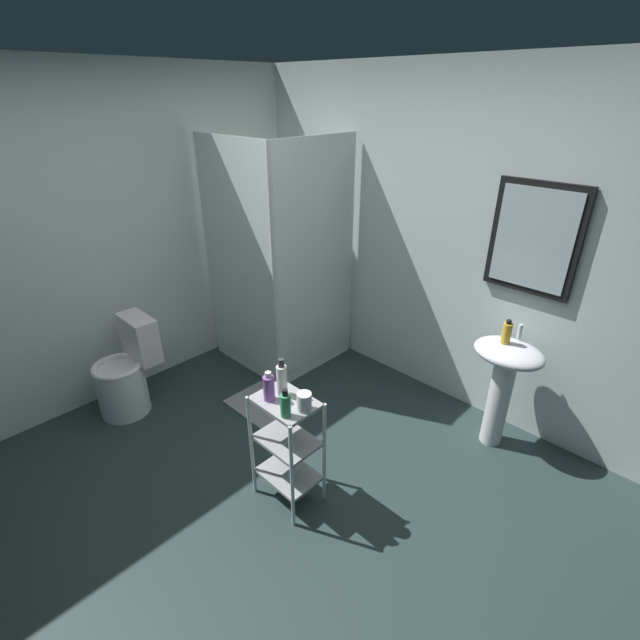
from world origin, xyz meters
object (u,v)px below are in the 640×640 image
at_px(hand_soap_bottle, 507,333).
at_px(bath_mat, 265,407).
at_px(storage_cart, 287,442).
at_px(body_wash_bottle_green, 285,405).
at_px(conditioner_bottle_purple, 269,388).
at_px(lotion_bottle_white, 282,379).
at_px(rinse_cup, 304,402).
at_px(pedestal_sink, 504,374).
at_px(shower_stall, 281,314).
at_px(toilet, 126,375).

relative_size(hand_soap_bottle, bath_mat, 0.28).
relative_size(storage_cart, body_wash_bottle_green, 4.36).
bearing_deg(conditioner_bottle_purple, lotion_bottle_white, 77.83).
bearing_deg(body_wash_bottle_green, storage_cart, 139.27).
relative_size(body_wash_bottle_green, rinse_cup, 1.60).
bearing_deg(pedestal_sink, lotion_bottle_white, -118.82).
bearing_deg(storage_cart, pedestal_sink, 63.51).
xyz_separation_m(pedestal_sink, body_wash_bottle_green, (-0.58, -1.45, 0.23)).
height_order(conditioner_bottle_purple, bath_mat, conditioner_bottle_purple).
distance_m(lotion_bottle_white, conditioner_bottle_purple, 0.09).
relative_size(shower_stall, conditioner_bottle_purple, 10.99).
height_order(storage_cart, body_wash_bottle_green, body_wash_bottle_green).
xyz_separation_m(pedestal_sink, bath_mat, (-1.47, -0.91, -0.57)).
relative_size(pedestal_sink, rinse_cup, 7.62).
bearing_deg(storage_cart, conditioner_bottle_purple, -143.58).
height_order(body_wash_bottle_green, conditioner_bottle_purple, conditioner_bottle_purple).
xyz_separation_m(storage_cart, hand_soap_bottle, (0.64, 1.36, 0.45)).
bearing_deg(bath_mat, toilet, -136.16).
distance_m(pedestal_sink, hand_soap_bottle, 0.31).
distance_m(shower_stall, toilet, 1.39).
bearing_deg(rinse_cup, toilet, -170.08).
bearing_deg(shower_stall, bath_mat, -52.48).
xyz_separation_m(shower_stall, bath_mat, (0.47, -0.61, -0.45)).
bearing_deg(pedestal_sink, conditioner_bottle_purple, -117.96).
xyz_separation_m(body_wash_bottle_green, lotion_bottle_white, (-0.16, 0.11, 0.03)).
xyz_separation_m(toilet, hand_soap_bottle, (2.20, 1.64, 0.57)).
bearing_deg(conditioner_bottle_purple, rinse_cup, 19.42).
xyz_separation_m(shower_stall, toilet, (-0.30, -1.35, -0.15)).
xyz_separation_m(toilet, lotion_bottle_white, (1.50, 0.31, 0.53)).
xyz_separation_m(shower_stall, lotion_bottle_white, (1.21, -1.05, 0.38)).
distance_m(body_wash_bottle_green, bath_mat, 1.32).
xyz_separation_m(hand_soap_bottle, rinse_cup, (-0.51, -1.34, -0.09)).
height_order(pedestal_sink, hand_soap_bottle, hand_soap_bottle).
bearing_deg(hand_soap_bottle, body_wash_bottle_green, -110.61).
bearing_deg(conditioner_bottle_purple, toilet, -171.46).
height_order(toilet, storage_cart, toilet).
relative_size(hand_soap_bottle, conditioner_bottle_purple, 0.92).
xyz_separation_m(hand_soap_bottle, bath_mat, (-1.44, -0.90, -0.88)).
height_order(body_wash_bottle_green, rinse_cup, body_wash_bottle_green).
bearing_deg(body_wash_bottle_green, toilet, -173.43).
relative_size(toilet, storage_cart, 1.03).
relative_size(storage_cart, rinse_cup, 6.96).
distance_m(lotion_bottle_white, rinse_cup, 0.20).
bearing_deg(storage_cart, hand_soap_bottle, 64.67).
relative_size(hand_soap_bottle, lotion_bottle_white, 0.71).
bearing_deg(bath_mat, body_wash_bottle_green, -31.43).
distance_m(body_wash_bottle_green, rinse_cup, 0.11).
distance_m(pedestal_sink, body_wash_bottle_green, 1.58).
bearing_deg(lotion_bottle_white, rinse_cup, -2.74).
distance_m(hand_soap_bottle, conditioner_bottle_purple, 1.59).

